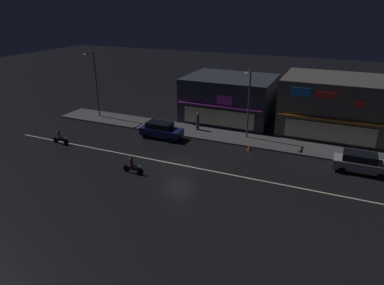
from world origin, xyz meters
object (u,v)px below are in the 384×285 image
at_px(pedestrian_on_sidewalk, 198,122).
at_px(traffic_cone, 249,147).
at_px(parked_car_trailing, 361,163).
at_px(streetlamp_mid, 248,99).
at_px(parked_car_near_kerb, 161,130).
at_px(streetlamp_west, 95,80).
at_px(motorcycle_lead, 60,138).
at_px(motorcycle_following, 133,166).

relative_size(pedestrian_on_sidewalk, traffic_cone, 3.58).
bearing_deg(parked_car_trailing, streetlamp_mid, -18.63).
height_order(pedestrian_on_sidewalk, parked_car_trailing, pedestrian_on_sidewalk).
relative_size(streetlamp_mid, parked_car_near_kerb, 1.62).
bearing_deg(streetlamp_west, parked_car_trailing, -6.49).
distance_m(parked_car_trailing, traffic_cone, 9.59).
relative_size(streetlamp_west, parked_car_trailing, 1.80).
relative_size(pedestrian_on_sidewalk, parked_car_near_kerb, 0.46).
relative_size(streetlamp_mid, pedestrian_on_sidewalk, 3.54).
bearing_deg(traffic_cone, parked_car_trailing, -5.20).
height_order(parked_car_near_kerb, traffic_cone, parked_car_near_kerb).
relative_size(parked_car_trailing, traffic_cone, 7.82).
bearing_deg(parked_car_near_kerb, motorcycle_lead, -146.83).
bearing_deg(parked_car_near_kerb, streetlamp_mid, 21.67).
distance_m(pedestrian_on_sidewalk, motorcycle_lead, 14.17).
bearing_deg(motorcycle_following, streetlamp_mid, -124.72).
xyz_separation_m(streetlamp_mid, pedestrian_on_sidewalk, (-5.52, 0.26, -3.20)).
bearing_deg(pedestrian_on_sidewalk, parked_car_trailing, -76.47).
xyz_separation_m(motorcycle_lead, motorcycle_following, (10.05, -2.53, 0.00)).
xyz_separation_m(streetlamp_mid, parked_car_near_kerb, (-8.14, -3.23, -3.39)).
height_order(parked_car_near_kerb, motorcycle_lead, parked_car_near_kerb).
xyz_separation_m(streetlamp_mid, parked_car_trailing, (10.59, -3.57, -3.39)).
xyz_separation_m(streetlamp_west, pedestrian_on_sidewalk, (12.89, 0.53, -3.59)).
bearing_deg(parked_car_trailing, traffic_cone, -5.20).
bearing_deg(motorcycle_lead, parked_car_trailing, -174.46).
height_order(streetlamp_mid, parked_car_near_kerb, streetlamp_mid).
bearing_deg(parked_car_trailing, streetlamp_west, -6.49).
xyz_separation_m(streetlamp_west, motorcycle_following, (11.97, -10.95, -4.02)).
distance_m(streetlamp_west, traffic_cone, 20.10).
distance_m(parked_car_near_kerb, motorcycle_lead, 9.98).
distance_m(parked_car_near_kerb, traffic_cone, 9.23).
height_order(pedestrian_on_sidewalk, traffic_cone, pedestrian_on_sidewalk).
bearing_deg(streetlamp_mid, parked_car_near_kerb, -158.33).
height_order(motorcycle_lead, motorcycle_following, same).
distance_m(streetlamp_west, parked_car_near_kerb, 11.34).
bearing_deg(pedestrian_on_sidewalk, motorcycle_lead, 156.11).
xyz_separation_m(parked_car_near_kerb, motorcycle_lead, (-8.35, -5.46, -0.24)).
bearing_deg(streetlamp_mid, parked_car_trailing, -18.63).
xyz_separation_m(pedestrian_on_sidewalk, motorcycle_lead, (-10.97, -8.95, -0.43)).
bearing_deg(parked_car_near_kerb, pedestrian_on_sidewalk, 53.16).
xyz_separation_m(streetlamp_west, traffic_cone, (19.47, -2.43, -4.38)).
distance_m(streetlamp_west, motorcycle_following, 16.71).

